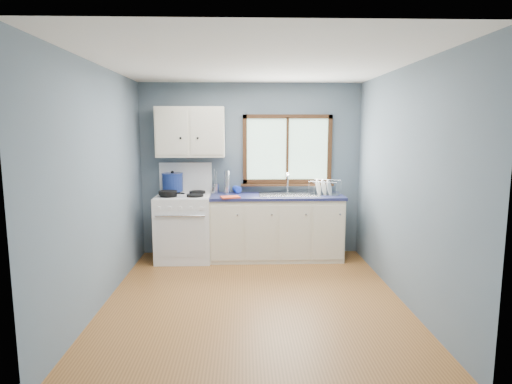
{
  "coord_description": "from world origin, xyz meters",
  "views": [
    {
      "loc": [
        -0.12,
        -4.47,
        1.84
      ],
      "look_at": [
        0.05,
        0.9,
        1.05
      ],
      "focal_mm": 30.0,
      "sensor_mm": 36.0,
      "label": 1
    }
  ],
  "objects_px": {
    "gas_range": "(184,225)",
    "thermos": "(227,182)",
    "base_cabinets": "(276,230)",
    "sink": "(289,199)",
    "utensil_crock": "(215,188)",
    "dish_rack": "(324,191)",
    "stockpot": "(173,182)",
    "skillet": "(168,193)"
  },
  "relations": [
    {
      "from": "base_cabinets",
      "to": "skillet",
      "type": "relative_size",
      "value": 4.63
    },
    {
      "from": "base_cabinets",
      "to": "utensil_crock",
      "type": "relative_size",
      "value": 5.25
    },
    {
      "from": "gas_range",
      "to": "thermos",
      "type": "height_order",
      "value": "gas_range"
    },
    {
      "from": "sink",
      "to": "base_cabinets",
      "type": "bearing_deg",
      "value": 179.87
    },
    {
      "from": "base_cabinets",
      "to": "gas_range",
      "type": "bearing_deg",
      "value": -179.18
    },
    {
      "from": "sink",
      "to": "dish_rack",
      "type": "relative_size",
      "value": 1.65
    },
    {
      "from": "skillet",
      "to": "dish_rack",
      "type": "relative_size",
      "value": 0.79
    },
    {
      "from": "gas_range",
      "to": "sink",
      "type": "distance_m",
      "value": 1.53
    },
    {
      "from": "stockpot",
      "to": "thermos",
      "type": "xyz_separation_m",
      "value": [
        0.77,
        -0.01,
        -0.01
      ]
    },
    {
      "from": "skillet",
      "to": "base_cabinets",
      "type": "bearing_deg",
      "value": 27.24
    },
    {
      "from": "utensil_crock",
      "to": "dish_rack",
      "type": "relative_size",
      "value": 0.69
    },
    {
      "from": "skillet",
      "to": "stockpot",
      "type": "xyz_separation_m",
      "value": [
        0.01,
        0.32,
        0.11
      ]
    },
    {
      "from": "gas_range",
      "to": "thermos",
      "type": "distance_m",
      "value": 0.86
    },
    {
      "from": "sink",
      "to": "skillet",
      "type": "relative_size",
      "value": 2.1
    },
    {
      "from": "gas_range",
      "to": "thermos",
      "type": "relative_size",
      "value": 4.08
    },
    {
      "from": "base_cabinets",
      "to": "stockpot",
      "type": "bearing_deg",
      "value": 174.8
    },
    {
      "from": "thermos",
      "to": "dish_rack",
      "type": "bearing_deg",
      "value": -4.75
    },
    {
      "from": "utensil_crock",
      "to": "dish_rack",
      "type": "distance_m",
      "value": 1.57
    },
    {
      "from": "dish_rack",
      "to": "base_cabinets",
      "type": "bearing_deg",
      "value": -155.05
    },
    {
      "from": "utensil_crock",
      "to": "thermos",
      "type": "relative_size",
      "value": 1.06
    },
    {
      "from": "gas_range",
      "to": "thermos",
      "type": "xyz_separation_m",
      "value": [
        0.6,
        0.14,
        0.59
      ]
    },
    {
      "from": "sink",
      "to": "utensil_crock",
      "type": "xyz_separation_m",
      "value": [
        -1.05,
        0.2,
        0.13
      ]
    },
    {
      "from": "sink",
      "to": "skillet",
      "type": "xyz_separation_m",
      "value": [
        -1.67,
        -0.18,
        0.13
      ]
    },
    {
      "from": "utensil_crock",
      "to": "thermos",
      "type": "height_order",
      "value": "utensil_crock"
    },
    {
      "from": "base_cabinets",
      "to": "skillet",
      "type": "xyz_separation_m",
      "value": [
        -1.49,
        -0.18,
        0.58
      ]
    },
    {
      "from": "stockpot",
      "to": "utensil_crock",
      "type": "relative_size",
      "value": 1.07
    },
    {
      "from": "gas_range",
      "to": "stockpot",
      "type": "bearing_deg",
      "value": 138.15
    },
    {
      "from": "skillet",
      "to": "stockpot",
      "type": "distance_m",
      "value": 0.34
    },
    {
      "from": "stockpot",
      "to": "thermos",
      "type": "relative_size",
      "value": 1.13
    },
    {
      "from": "dish_rack",
      "to": "sink",
      "type": "bearing_deg",
      "value": -154.79
    },
    {
      "from": "sink",
      "to": "stockpot",
      "type": "xyz_separation_m",
      "value": [
        -1.66,
        0.13,
        0.23
      ]
    },
    {
      "from": "sink",
      "to": "stockpot",
      "type": "bearing_deg",
      "value": 175.35
    },
    {
      "from": "sink",
      "to": "skillet",
      "type": "height_order",
      "value": "sink"
    },
    {
      "from": "gas_range",
      "to": "sink",
      "type": "xyz_separation_m",
      "value": [
        1.49,
        0.02,
        0.37
      ]
    },
    {
      "from": "base_cabinets",
      "to": "thermos",
      "type": "relative_size",
      "value": 5.55
    },
    {
      "from": "base_cabinets",
      "to": "sink",
      "type": "relative_size",
      "value": 2.2
    },
    {
      "from": "sink",
      "to": "stockpot",
      "type": "distance_m",
      "value": 1.68
    },
    {
      "from": "base_cabinets",
      "to": "sink",
      "type": "xyz_separation_m",
      "value": [
        0.18,
        -0.0,
        0.45
      ]
    },
    {
      "from": "gas_range",
      "to": "dish_rack",
      "type": "height_order",
      "value": "gas_range"
    },
    {
      "from": "base_cabinets",
      "to": "dish_rack",
      "type": "height_order",
      "value": "dish_rack"
    },
    {
      "from": "gas_range",
      "to": "base_cabinets",
      "type": "bearing_deg",
      "value": 0.82
    },
    {
      "from": "gas_range",
      "to": "dish_rack",
      "type": "distance_m",
      "value": 2.05
    }
  ]
}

